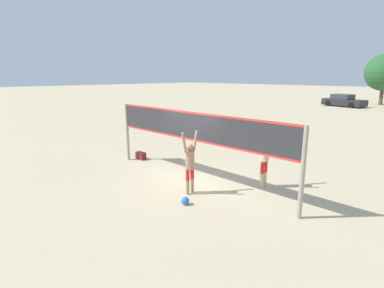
# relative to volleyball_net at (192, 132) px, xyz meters

# --- Properties ---
(ground_plane) EXTENTS (200.00, 200.00, 0.00)m
(ground_plane) POSITION_rel_volleyball_net_xyz_m (0.00, 0.00, -1.74)
(ground_plane) COLOR #C6B28C
(volleyball_net) EXTENTS (7.94, 0.12, 2.43)m
(volleyball_net) POSITION_rel_volleyball_net_xyz_m (0.00, 0.00, 0.00)
(volleyball_net) COLOR gray
(volleyball_net) RESTS_ON ground_plane
(player_spiker) EXTENTS (0.28, 0.68, 1.98)m
(player_spiker) POSITION_rel_volleyball_net_xyz_m (0.71, -0.81, -0.71)
(player_spiker) COLOR tan
(player_spiker) RESTS_ON ground_plane
(player_blocker) EXTENTS (0.28, 0.71, 2.19)m
(player_blocker) POSITION_rel_volleyball_net_xyz_m (2.05, 1.29, -0.58)
(player_blocker) COLOR beige
(player_blocker) RESTS_ON ground_plane
(volleyball) EXTENTS (0.23, 0.23, 0.23)m
(volleyball) POSITION_rel_volleyball_net_xyz_m (1.22, -1.51, -1.62)
(volleyball) COLOR blue
(volleyball) RESTS_ON ground_plane
(gear_bag) EXTENTS (0.49, 0.24, 0.31)m
(gear_bag) POSITION_rel_volleyball_net_xyz_m (-3.60, 0.42, -1.58)
(gear_bag) COLOR maroon
(gear_bag) RESTS_ON ground_plane
(parked_car_near) EXTENTS (4.95, 2.87, 1.43)m
(parked_car_near) POSITION_rel_volleyball_net_xyz_m (-5.25, 30.71, -1.10)
(parked_car_near) COLOR #232328
(parked_car_near) RESTS_ON ground_plane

